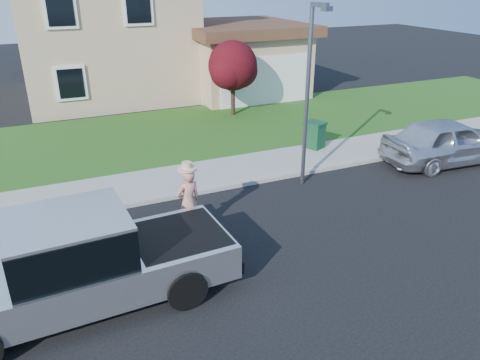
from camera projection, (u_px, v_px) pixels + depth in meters
name	position (u px, v px, depth m)	size (l,w,h in m)	color
ground	(228.00, 243.00, 11.34)	(80.00, 80.00, 0.00)	black
curb	(222.00, 188.00, 14.10)	(40.00, 0.20, 0.12)	gray
sidewalk	(209.00, 174.00, 15.02)	(40.00, 2.00, 0.15)	gray
lawn	(170.00, 134.00, 18.79)	(40.00, 7.00, 0.10)	#1E4D16
house	(130.00, 32.00, 24.22)	(14.00, 11.30, 6.85)	tan
pickup_truck	(80.00, 265.00, 8.88)	(6.07, 2.38, 1.97)	black
woman	(188.00, 201.00, 11.38)	(0.72, 0.55, 1.92)	tan
sedan	(448.00, 141.00, 15.78)	(1.85, 4.60, 1.57)	silver
ornamental_tree	(233.00, 68.00, 20.38)	(2.38, 2.15, 3.27)	black
trash_bin	(314.00, 135.00, 16.87)	(0.80, 0.85, 0.96)	#103D20
street_lamp	(309.00, 87.00, 13.25)	(0.34, 0.69, 5.29)	slate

